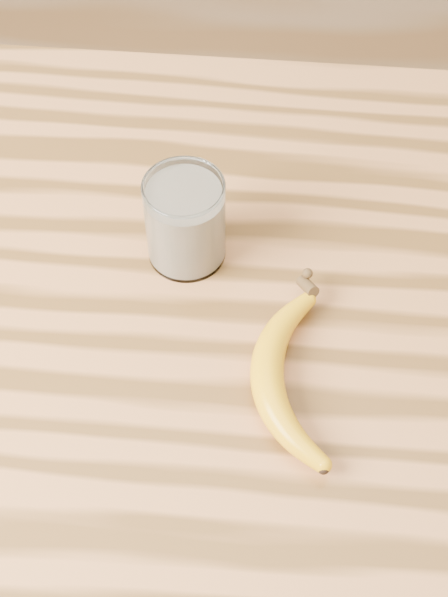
{
  "coord_description": "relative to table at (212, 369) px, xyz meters",
  "views": [
    {
      "loc": [
        0.06,
        -0.49,
        1.61
      ],
      "look_at": [
        0.01,
        -0.01,
        0.93
      ],
      "focal_mm": 50.0,
      "sensor_mm": 36.0,
      "label": 1
    }
  ],
  "objects": [
    {
      "name": "table",
      "position": [
        0.0,
        0.0,
        0.0
      ],
      "size": [
        1.2,
        0.8,
        0.9
      ],
      "color": "#B5743D",
      "rests_on": "ground"
    },
    {
      "name": "smoothie_glass",
      "position": [
        -0.03,
        0.07,
        0.18
      ],
      "size": [
        0.08,
        0.08,
        0.11
      ],
      "color": "white",
      "rests_on": "table"
    },
    {
      "name": "banana",
      "position": [
        0.06,
        -0.09,
        0.15
      ],
      "size": [
        0.13,
        0.28,
        0.03
      ],
      "primitive_type": null,
      "rotation": [
        0.0,
        0.0,
        0.1
      ],
      "color": "#E8A60E",
      "rests_on": "table"
    }
  ]
}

